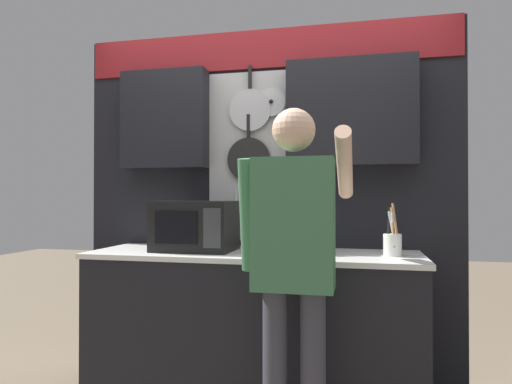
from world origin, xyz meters
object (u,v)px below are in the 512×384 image
object	(u,v)px
knife_block	(306,238)
utensil_crock	(392,242)
person	(294,251)
microwave	(195,226)

from	to	relation	value
knife_block	utensil_crock	distance (m)	0.49
knife_block	person	distance (m)	0.52
utensil_crock	person	xyz separation A→B (m)	(-0.49, -0.52, -0.00)
microwave	utensil_crock	bearing A→B (deg)	0.06
person	knife_block	bearing A→B (deg)	90.12
microwave	person	bearing A→B (deg)	-36.95
person	microwave	bearing A→B (deg)	143.05
microwave	knife_block	bearing A→B (deg)	0.04
utensil_crock	person	world-z (taller)	person
microwave	utensil_crock	size ratio (longest dim) A/B	1.61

